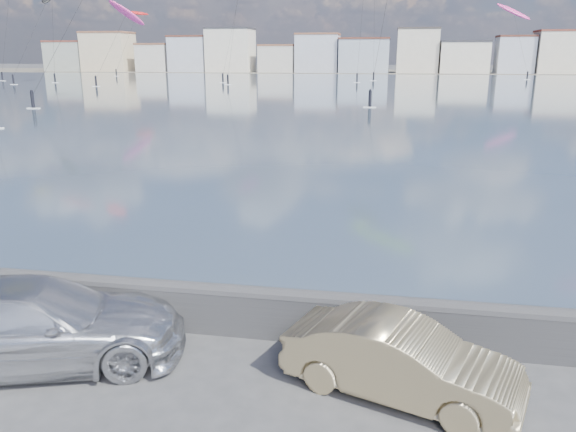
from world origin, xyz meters
name	(u,v)px	position (x,y,z in m)	size (l,w,h in m)	color
ground	(183,411)	(0.00, 0.00, 0.00)	(700.00, 700.00, 0.00)	#333335
bay_water	(372,89)	(0.00, 91.50, 0.01)	(500.00, 177.00, 0.00)	#35485D
far_shore_strip	(383,72)	(0.00, 200.00, 0.01)	(500.00, 60.00, 0.00)	#4C473D
seawall	(229,307)	(0.00, 2.70, 0.58)	(400.00, 0.36, 1.08)	#28282B
far_buildings	(387,54)	(1.31, 186.00, 6.03)	(240.79, 13.26, 14.60)	gray
car_silver	(34,324)	(-3.19, 0.96, 0.79)	(2.21, 5.44, 1.58)	silver
car_champagne	(401,360)	(3.43, 1.09, 0.65)	(1.37, 3.93, 1.30)	tan
kitesurfer_4	(514,12)	(31.92, 146.29, 15.69)	(8.99, 11.80, 18.60)	#E5338C
kitesurfer_10	(126,14)	(-49.92, 104.24, 13.46)	(7.23, 16.86, 16.68)	#E5338C
kitesurfer_11	(137,14)	(-68.60, 150.41, 16.73)	(6.55, 13.94, 17.81)	red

